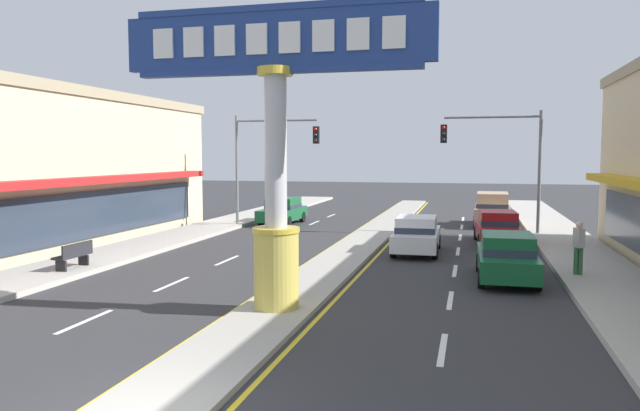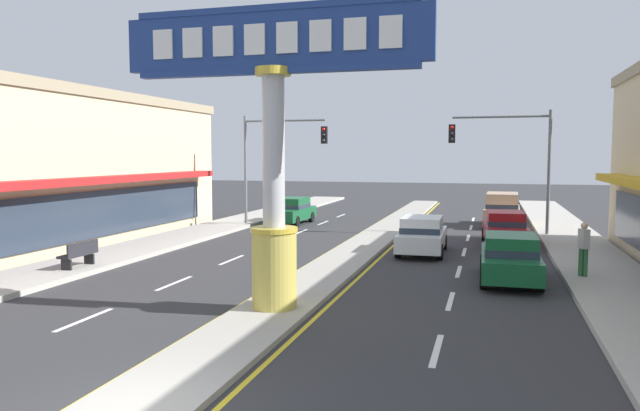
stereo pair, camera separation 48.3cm
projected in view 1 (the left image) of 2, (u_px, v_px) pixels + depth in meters
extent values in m
cube|color=#A39E93|center=(358.00, 246.00, 26.42)|extent=(1.94, 52.00, 0.14)
cube|color=#ADA89E|center=(149.00, 245.00, 26.68)|extent=(2.86, 60.00, 0.18)
cube|color=#ADA89E|center=(588.00, 262.00, 22.29)|extent=(2.86, 60.00, 0.18)
cube|color=silver|center=(85.00, 321.00, 14.71)|extent=(0.14, 2.20, 0.01)
cube|color=silver|center=(172.00, 284.00, 18.97)|extent=(0.14, 2.20, 0.01)
cube|color=silver|center=(227.00, 260.00, 23.22)|extent=(0.14, 2.20, 0.01)
cube|color=silver|center=(265.00, 244.00, 27.47)|extent=(0.14, 2.20, 0.01)
cube|color=silver|center=(293.00, 232.00, 31.72)|extent=(0.14, 2.20, 0.01)
cube|color=silver|center=(314.00, 223.00, 35.97)|extent=(0.14, 2.20, 0.01)
cube|color=silver|center=(331.00, 216.00, 40.22)|extent=(0.14, 2.20, 0.01)
cube|color=silver|center=(443.00, 349.00, 12.63)|extent=(0.14, 2.20, 0.01)
cube|color=silver|center=(450.00, 300.00, 16.88)|extent=(0.14, 2.20, 0.01)
cube|color=silver|center=(455.00, 271.00, 21.13)|extent=(0.14, 2.20, 0.01)
cube|color=silver|center=(458.00, 251.00, 25.38)|extent=(0.14, 2.20, 0.01)
cube|color=silver|center=(460.00, 237.00, 29.63)|extent=(0.14, 2.20, 0.01)
cube|color=silver|center=(462.00, 227.00, 33.88)|extent=(0.14, 2.20, 0.01)
cube|color=silver|center=(463.00, 219.00, 38.14)|extent=(0.14, 2.20, 0.01)
cube|color=yellow|center=(332.00, 246.00, 26.71)|extent=(0.12, 52.00, 0.01)
cube|color=yellow|center=(384.00, 248.00, 26.14)|extent=(0.12, 52.00, 0.01)
cylinder|color=gold|center=(276.00, 270.00, 15.42)|extent=(1.14, 1.14, 1.95)
cylinder|color=gold|center=(276.00, 230.00, 15.34)|extent=(1.20, 1.20, 0.12)
cylinder|color=#B7B7BC|center=(276.00, 151.00, 15.17)|extent=(0.56, 0.56, 4.12)
cylinder|color=gold|center=(275.00, 71.00, 15.00)|extent=(0.90, 0.90, 0.20)
cube|color=navy|center=(275.00, 39.00, 14.94)|extent=(7.97, 0.24, 1.36)
cube|color=navy|center=(275.00, 8.00, 14.87)|extent=(7.33, 0.29, 0.16)
cube|color=navy|center=(275.00, 71.00, 15.00)|extent=(7.33, 0.29, 0.16)
cube|color=white|center=(163.00, 44.00, 15.52)|extent=(0.54, 0.06, 0.75)
cube|color=white|center=(194.00, 42.00, 15.31)|extent=(0.54, 0.06, 0.75)
cube|color=white|center=(225.00, 41.00, 15.10)|extent=(0.54, 0.06, 0.75)
cube|color=white|center=(257.00, 39.00, 14.90)|extent=(0.54, 0.06, 0.75)
cube|color=white|center=(290.00, 37.00, 14.69)|extent=(0.54, 0.06, 0.75)
cube|color=white|center=(323.00, 36.00, 14.48)|extent=(0.54, 0.06, 0.75)
cube|color=white|center=(358.00, 34.00, 14.28)|extent=(0.54, 0.06, 0.75)
cube|color=white|center=(394.00, 32.00, 14.07)|extent=(0.54, 0.06, 0.75)
cube|color=#B21E1E|center=(94.00, 180.00, 25.25)|extent=(0.90, 19.35, 0.30)
cube|color=#283342|center=(86.00, 215.00, 25.47)|extent=(0.08, 18.67, 2.00)
cylinder|color=slate|center=(237.00, 172.00, 33.77)|extent=(0.16, 0.16, 6.20)
cylinder|color=slate|center=(276.00, 121.00, 32.97)|extent=(4.62, 0.12, 0.12)
cube|color=black|center=(316.00, 135.00, 32.32)|extent=(0.32, 0.24, 0.92)
sphere|color=red|center=(316.00, 129.00, 32.16)|extent=(0.17, 0.17, 0.17)
sphere|color=black|center=(316.00, 135.00, 32.19)|extent=(0.17, 0.17, 0.17)
sphere|color=black|center=(316.00, 141.00, 32.21)|extent=(0.17, 0.17, 0.17)
cylinder|color=slate|center=(539.00, 174.00, 29.59)|extent=(0.16, 0.16, 6.20)
cylinder|color=slate|center=(492.00, 117.00, 29.92)|extent=(4.62, 0.12, 0.12)
cube|color=black|center=(444.00, 134.00, 30.39)|extent=(0.32, 0.24, 0.92)
sphere|color=red|center=(444.00, 128.00, 30.23)|extent=(0.17, 0.17, 0.17)
sphere|color=black|center=(444.00, 134.00, 30.26)|extent=(0.17, 0.17, 0.17)
sphere|color=black|center=(444.00, 140.00, 30.28)|extent=(0.17, 0.17, 0.17)
cube|color=white|center=(417.00, 239.00, 24.90)|extent=(1.83, 4.33, 0.66)
cube|color=white|center=(417.00, 224.00, 24.68)|extent=(1.58, 2.18, 0.60)
cube|color=#283342|center=(416.00, 228.00, 24.69)|extent=(1.62, 2.20, 0.24)
cylinder|color=black|center=(400.00, 240.00, 26.40)|extent=(0.23, 0.62, 0.62)
cylinder|color=black|center=(438.00, 242.00, 26.03)|extent=(0.23, 0.62, 0.62)
cylinder|color=black|center=(393.00, 250.00, 23.81)|extent=(0.23, 0.62, 0.62)
cylinder|color=black|center=(435.00, 251.00, 23.45)|extent=(0.23, 0.62, 0.62)
cube|color=tan|center=(492.00, 213.00, 34.48)|extent=(2.03, 4.65, 0.80)
cube|color=tan|center=(492.00, 200.00, 34.24)|extent=(1.75, 2.90, 0.80)
cube|color=#283342|center=(492.00, 205.00, 34.26)|extent=(1.79, 2.93, 0.24)
cylinder|color=black|center=(477.00, 217.00, 36.12)|extent=(0.24, 0.69, 0.68)
cylinder|color=black|center=(507.00, 218.00, 35.64)|extent=(0.24, 0.69, 0.68)
cylinder|color=black|center=(475.00, 222.00, 33.38)|extent=(0.24, 0.69, 0.68)
cylinder|color=black|center=(509.00, 223.00, 32.91)|extent=(0.24, 0.69, 0.68)
cube|color=#14562D|center=(282.00, 214.00, 35.29)|extent=(1.87, 4.34, 0.66)
cube|color=#14562D|center=(283.00, 203.00, 35.40)|extent=(1.60, 2.19, 0.60)
cube|color=#283342|center=(283.00, 206.00, 35.41)|extent=(1.64, 2.21, 0.24)
cylinder|color=black|center=(288.00, 222.00, 33.81)|extent=(0.24, 0.63, 0.62)
cylinder|color=black|center=(261.00, 221.00, 34.25)|extent=(0.24, 0.63, 0.62)
cylinder|color=black|center=(302.00, 217.00, 36.37)|extent=(0.24, 0.63, 0.62)
cylinder|color=black|center=(277.00, 216.00, 36.81)|extent=(0.24, 0.63, 0.62)
cube|color=#14562D|center=(507.00, 262.00, 19.47)|extent=(1.82, 4.33, 0.66)
cube|color=#14562D|center=(507.00, 243.00, 19.25)|extent=(1.58, 2.17, 0.60)
cube|color=#283342|center=(507.00, 249.00, 19.27)|extent=(1.62, 2.19, 0.24)
cylinder|color=black|center=(479.00, 263.00, 20.98)|extent=(0.23, 0.62, 0.62)
cylinder|color=black|center=(528.00, 265.00, 20.60)|extent=(0.23, 0.62, 0.62)
cylinder|color=black|center=(482.00, 278.00, 18.39)|extent=(0.23, 0.62, 0.62)
cylinder|color=black|center=(538.00, 280.00, 18.02)|extent=(0.23, 0.62, 0.62)
cube|color=maroon|center=(497.00, 231.00, 27.35)|extent=(2.01, 4.40, 0.66)
cube|color=maroon|center=(498.00, 218.00, 27.13)|extent=(1.67, 2.24, 0.60)
cube|color=#283342|center=(498.00, 222.00, 27.14)|extent=(1.71, 2.26, 0.24)
cylinder|color=black|center=(476.00, 233.00, 28.83)|extent=(0.26, 0.63, 0.62)
cylinder|color=black|center=(512.00, 234.00, 28.53)|extent=(0.26, 0.63, 0.62)
cylinder|color=black|center=(480.00, 241.00, 26.22)|extent=(0.26, 0.63, 0.62)
cylinder|color=black|center=(519.00, 242.00, 25.92)|extent=(0.26, 0.63, 0.62)
cube|color=#232328|center=(72.00, 255.00, 20.61)|extent=(0.48, 1.60, 0.08)
cube|color=#232328|center=(78.00, 249.00, 20.54)|extent=(0.06, 1.60, 0.40)
cube|color=black|center=(61.00, 266.00, 20.06)|extent=(0.38, 0.08, 0.36)
cube|color=black|center=(84.00, 260.00, 21.21)|extent=(0.38, 0.08, 0.36)
cylinder|color=#336B3D|center=(576.00, 261.00, 19.56)|extent=(0.14, 0.14, 0.89)
cylinder|color=#336B3D|center=(580.00, 261.00, 19.52)|extent=(0.14, 0.14, 0.89)
cube|color=#B7B2AD|center=(579.00, 238.00, 19.47)|extent=(0.33, 0.45, 0.62)
sphere|color=beige|center=(579.00, 225.00, 19.44)|extent=(0.22, 0.22, 0.22)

